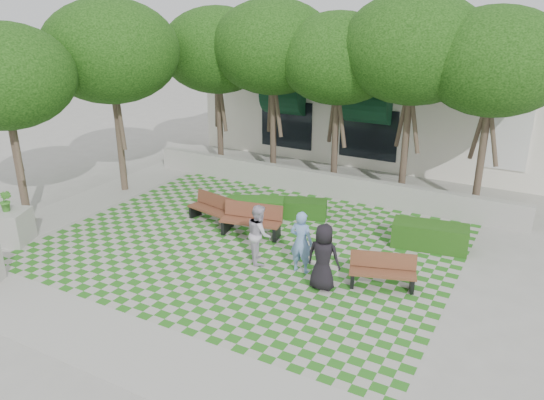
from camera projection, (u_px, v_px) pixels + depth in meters
The scene contains 17 objects.
ground at pixel (232, 258), 15.42m from camera, with size 90.00×90.00×0.00m, color gray.
lawn at pixel (250, 245), 16.24m from camera, with size 12.00×12.00×0.00m, color #2B721E.
sidewalk_south at pixel (115, 343), 11.57m from camera, with size 16.00×2.00×0.01m, color #9E9B93.
sidewalk_west at pixel (82, 204), 19.49m from camera, with size 2.00×12.00×0.01m, color #9E9B93.
retaining_wall at pixel (320, 183), 20.35m from camera, with size 15.00×0.36×0.90m, color #9E9B93.
bench_east at pixel (383, 272), 13.74m from camera, with size 1.80×1.06×0.90m.
bench_mid at pixel (252, 221), 16.77m from camera, with size 2.02×0.99×1.02m.
bench_west at pixel (212, 209), 17.80m from camera, with size 1.85×0.94×0.93m.
hedge_east at pixel (430, 236), 15.94m from camera, with size 2.20×0.88×0.77m, color #1D4713.
hedge_midright at pixel (301, 208), 18.26m from camera, with size 1.76×0.71×0.62m, color #1B4512.
hedge_midleft at pixel (255, 208), 18.22m from camera, with size 1.93×0.77×0.68m, color #205216.
planter_back at pixel (10, 225), 16.22m from camera, with size 1.37×1.37×1.72m.
person_blue at pixel (301, 242), 14.35m from camera, with size 0.65×0.43×1.78m, color #7296D0.
person_dark at pixel (323, 257), 13.50m from camera, with size 0.87×0.57×1.79m, color black.
person_white at pixel (259, 234), 14.95m from camera, with size 0.83×0.65×1.71m, color silver.
tree_row at pixel (274, 55), 19.32m from camera, with size 17.70×13.40×7.41m.
building at pixel (405, 100), 25.66m from camera, with size 18.00×8.92×5.15m.
Camera 1 is at (7.69, -11.56, 7.01)m, focal length 35.00 mm.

